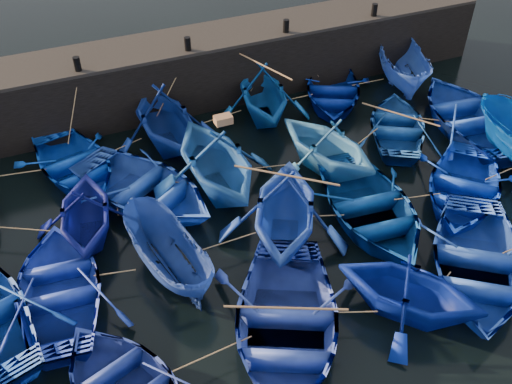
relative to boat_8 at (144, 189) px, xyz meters
name	(u,v)px	position (x,y,z in m)	size (l,w,h in m)	color
ground	(301,278)	(3.15, -4.91, -0.55)	(120.00, 120.00, 0.00)	black
quay_wall	(184,73)	(3.15, 5.59, 0.70)	(26.00, 2.50, 2.50)	black
quay_top	(181,42)	(3.15, 5.59, 2.01)	(26.00, 2.50, 0.12)	black
bollard_1	(77,64)	(-0.85, 4.69, 2.32)	(0.24, 0.24, 0.50)	black
bollard_2	(188,44)	(3.15, 4.69, 2.32)	(0.24, 0.24, 0.50)	black
bollard_3	(286,26)	(7.15, 4.69, 2.32)	(0.24, 0.24, 0.50)	black
bollard_4	(374,10)	(11.15, 4.69, 2.32)	(0.24, 0.24, 0.50)	black
boat_1	(74,164)	(-1.83, 2.28, -0.07)	(3.32, 4.64, 0.96)	#0738C9
boat_2	(164,118)	(1.53, 2.80, 0.64)	(3.90, 4.52, 2.38)	navy
boat_3	(263,93)	(5.50, 3.14, 0.56)	(3.66, 4.24, 2.23)	#0C4D9D
boat_4	(332,91)	(8.58, 3.15, -0.07)	(3.30, 4.61, 0.96)	navy
boat_5	(403,67)	(11.85, 3.09, 0.36)	(1.77, 4.69, 1.81)	blue
boat_7	(85,212)	(-1.93, -0.91, 0.43)	(3.21, 3.72, 1.96)	navy
boat_8	(144,189)	(0.00, 0.00, 0.00)	(3.81, 5.32, 1.10)	blue
boat_9	(216,159)	(2.37, -0.31, 0.72)	(4.15, 4.82, 2.54)	#1C549B
boat_10	(328,144)	(6.17, -0.76, 0.54)	(3.57, 4.14, 2.18)	#3378C2
boat_11	(398,125)	(9.63, 0.04, -0.10)	(3.10, 4.34, 0.90)	navy
boat_12	(470,116)	(12.36, -0.65, 0.04)	(4.06, 5.67, 1.18)	#133797
boat_14	(60,287)	(-3.07, -3.06, -0.06)	(3.40, 4.76, 0.99)	#1A33B3
boat_15	(167,255)	(-0.18, -3.29, 0.22)	(1.49, 3.97, 1.53)	navy
boat_16	(285,208)	(3.40, -3.24, 0.63)	(3.88, 4.50, 2.37)	blue
boat_17	(370,207)	(6.15, -3.58, 0.00)	(3.80, 5.32, 1.10)	navy
boat_18	(463,188)	(9.44, -3.90, -0.05)	(3.44, 4.81, 1.00)	#092EB5
boat_22	(285,324)	(1.88, -6.52, 0.03)	(3.99, 5.58, 1.16)	#2A42AA
boat_23	(410,289)	(5.10, -7.08, 0.45)	(3.28, 3.81, 2.00)	navy
boat_24	(477,262)	(7.65, -6.72, 0.01)	(3.87, 5.41, 1.12)	blue
wooden_crate	(223,120)	(2.67, -0.31, 2.11)	(0.54, 0.35, 0.25)	#90643F
mooring_ropes	(232,155)	(3.08, 0.20, 0.32)	(18.37, 11.71, 2.10)	tan
loose_oars	(313,151)	(5.10, -1.65, 1.14)	(10.00, 11.75, 1.53)	#99724C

